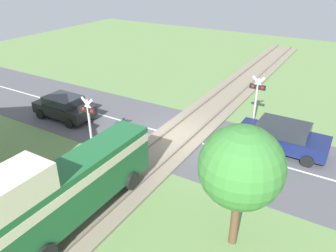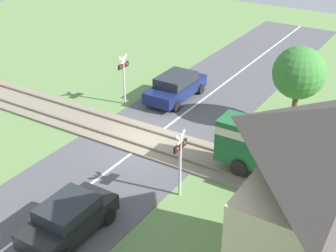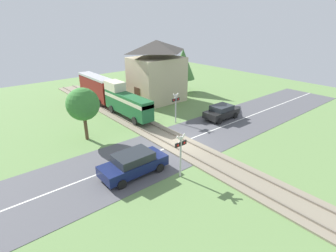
{
  "view_description": "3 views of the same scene",
  "coord_description": "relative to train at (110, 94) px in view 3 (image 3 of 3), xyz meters",
  "views": [
    {
      "loc": [
        -7.53,
        13.78,
        8.62
      ],
      "look_at": [
        0.0,
        1.18,
        1.2
      ],
      "focal_mm": 35.0,
      "sensor_mm": 36.0,
      "label": 1
    },
    {
      "loc": [
        16.55,
        11.5,
        11.55
      ],
      "look_at": [
        0.0,
        1.18,
        1.2
      ],
      "focal_mm": 50.0,
      "sensor_mm": 36.0,
      "label": 2
    },
    {
      "loc": [
        -12.73,
        -14.1,
        9.47
      ],
      "look_at": [
        0.0,
        1.18,
        1.2
      ],
      "focal_mm": 28.0,
      "sensor_mm": 36.0,
      "label": 3
    }
  ],
  "objects": [
    {
      "name": "car_far_side",
      "position": [
        7.16,
        -9.47,
        -1.1
      ],
      "size": [
        3.74,
        1.88,
        1.42
      ],
      "color": "black",
      "rests_on": "ground_plane"
    },
    {
      "name": "tree_by_station",
      "position": [
        11.42,
        0.88,
        1.86
      ],
      "size": [
        3.27,
        3.27,
        5.68
      ],
      "color": "brown",
      "rests_on": "ground_plane"
    },
    {
      "name": "ground_plane",
      "position": [
        0.0,
        -10.91,
        -1.85
      ],
      "size": [
        60.0,
        60.0,
        0.0
      ],
      "primitive_type": "plane",
      "color": "#66894C"
    },
    {
      "name": "track_bed",
      "position": [
        0.0,
        -10.91,
        -1.79
      ],
      "size": [
        2.8,
        48.0,
        0.24
      ],
      "color": "gray",
      "rests_on": "ground_plane"
    },
    {
      "name": "train",
      "position": [
        0.0,
        0.0,
        0.0
      ],
      "size": [
        1.58,
        13.53,
        3.18
      ],
      "color": "#1E6033",
      "rests_on": "track_bed"
    },
    {
      "name": "pedestrian_by_station",
      "position": [
        2.14,
        -1.75,
        -1.05
      ],
      "size": [
        0.44,
        0.44,
        1.76
      ],
      "color": "gold",
      "rests_on": "ground_plane"
    },
    {
      "name": "crossing_signal_east_approach",
      "position": [
        2.96,
        -7.31,
        0.05
      ],
      "size": [
        0.9,
        0.18,
        2.96
      ],
      "color": "#B7B7B7",
      "rests_on": "ground_plane"
    },
    {
      "name": "car_near_crossing",
      "position": [
        -5.08,
        -12.35,
        -1.06
      ],
      "size": [
        4.4,
        1.99,
        1.51
      ],
      "color": "#141E4C",
      "rests_on": "ground_plane"
    },
    {
      "name": "tree_roadside_hedge",
      "position": [
        -5.2,
        -5.33,
        1.2
      ],
      "size": [
        2.64,
        2.64,
        4.39
      ],
      "color": "brown",
      "rests_on": "ground_plane"
    },
    {
      "name": "road_surface",
      "position": [
        0.0,
        -10.91,
        -1.84
      ],
      "size": [
        48.0,
        6.4,
        0.02
      ],
      "color": "#515156",
      "rests_on": "ground_plane"
    },
    {
      "name": "crossing_signal_west_approach",
      "position": [
        -2.96,
        -14.5,
        0.05
      ],
      "size": [
        0.9,
        0.18,
        2.96
      ],
      "color": "#B7B7B7",
      "rests_on": "ground_plane"
    },
    {
      "name": "station_building",
      "position": [
        6.05,
        -0.37,
        1.61
      ],
      "size": [
        6.18,
        5.06,
        7.12
      ],
      "color": "#C6B793",
      "rests_on": "ground_plane"
    }
  ]
}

